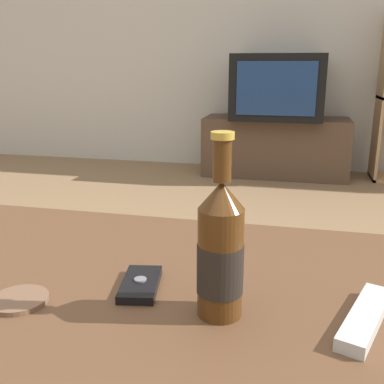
{
  "coord_description": "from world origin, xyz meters",
  "views": [
    {
      "loc": [
        0.27,
        -0.63,
        0.81
      ],
      "look_at": [
        0.07,
        0.26,
        0.55
      ],
      "focal_mm": 42.0,
      "sensor_mm": 36.0,
      "label": 1
    }
  ],
  "objects_px": {
    "tv_stand": "(275,147)",
    "cell_phone": "(140,284)",
    "beer_bottle": "(220,252)",
    "television": "(278,87)",
    "remote_control": "(366,317)"
  },
  "relations": [
    {
      "from": "television",
      "to": "cell_phone",
      "type": "height_order",
      "value": "television"
    },
    {
      "from": "tv_stand",
      "to": "television",
      "type": "bearing_deg",
      "value": -90.0
    },
    {
      "from": "tv_stand",
      "to": "cell_phone",
      "type": "relative_size",
      "value": 8.4
    },
    {
      "from": "remote_control",
      "to": "beer_bottle",
      "type": "bearing_deg",
      "value": -154.38
    },
    {
      "from": "television",
      "to": "cell_phone",
      "type": "distance_m",
      "value": 2.74
    },
    {
      "from": "television",
      "to": "remote_control",
      "type": "height_order",
      "value": "television"
    },
    {
      "from": "tv_stand",
      "to": "beer_bottle",
      "type": "height_order",
      "value": "beer_bottle"
    },
    {
      "from": "tv_stand",
      "to": "beer_bottle",
      "type": "bearing_deg",
      "value": -88.92
    },
    {
      "from": "television",
      "to": "beer_bottle",
      "type": "xyz_separation_m",
      "value": [
        0.05,
        -2.78,
        -0.11
      ]
    },
    {
      "from": "television",
      "to": "cell_phone",
      "type": "relative_size",
      "value": 5.06
    },
    {
      "from": "television",
      "to": "cell_phone",
      "type": "bearing_deg",
      "value": -91.89
    },
    {
      "from": "beer_bottle",
      "to": "tv_stand",
      "type": "bearing_deg",
      "value": 91.08
    },
    {
      "from": "tv_stand",
      "to": "remote_control",
      "type": "xyz_separation_m",
      "value": [
        0.26,
        -2.77,
        0.24
      ]
    },
    {
      "from": "beer_bottle",
      "to": "remote_control",
      "type": "bearing_deg",
      "value": 5.63
    },
    {
      "from": "beer_bottle",
      "to": "remote_control",
      "type": "xyz_separation_m",
      "value": [
        0.21,
        0.02,
        -0.09
      ]
    }
  ]
}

